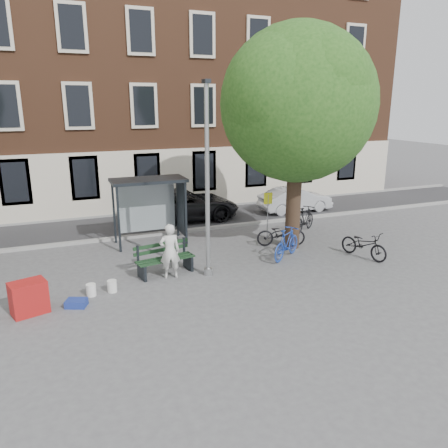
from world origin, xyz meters
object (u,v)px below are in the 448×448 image
bike_b (287,243)px  lamppost (207,192)px  bus_shelter (158,195)px  car_dark (183,205)px  notice_sign (268,206)px  bench (165,260)px  red_stand (29,298)px  car_silver (295,200)px  bike_c (364,244)px  painter (170,251)px  bike_a (281,234)px  bike_d (305,219)px

bike_b → lamppost: bearing=63.9°
bus_shelter → bike_b: (3.79, -3.62, -1.35)m
car_dark → notice_sign: (2.17, -4.55, 0.74)m
bus_shelter → bench: 3.79m
lamppost → red_stand: bearing=-171.9°
bus_shelter → bike_b: bearing=-43.7°
bike_b → car_silver: (3.93, 6.02, 0.06)m
bike_c → car_dark: (-4.55, 7.54, 0.24)m
lamppost → car_dark: bearing=79.8°
painter → bike_c: painter is taller
bike_a → notice_sign: 1.23m
bus_shelter → bike_a: 5.07m
bike_a → car_dark: bearing=43.2°
lamppost → bike_d: 6.80m
painter → notice_sign: size_ratio=0.89×
lamppost → bike_d: lamppost is taller
bike_d → car_silver: (1.51, 3.35, 0.06)m
bike_c → notice_sign: 3.95m
lamppost → bus_shelter: size_ratio=2.14×
bus_shelter → lamppost: bearing=-81.6°
lamppost → bike_b: size_ratio=3.26×
bike_b → bike_c: bearing=-145.4°
bus_shelter → car_dark: bearing=57.4°
painter → car_silver: bearing=-137.7°
bike_c → car_silver: 7.13m
lamppost → car_silver: size_ratio=1.61×
painter → bench: size_ratio=0.89×
lamppost → painter: lamppost is taller
bench → bike_d: bike_d is taller
painter → bike_c: 7.07m
bus_shelter → bike_c: (6.43, -4.61, -1.42)m
bike_a → notice_sign: (-0.25, 0.70, 0.98)m
bike_d → bench: bearing=74.8°
bike_c → notice_sign: size_ratio=0.94×
lamppost → bike_d: bearing=29.4°
bike_d → car_silver: size_ratio=0.49×
bench → red_stand: (-4.06, -1.43, -0.01)m
bus_shelter → bike_b: bus_shelter is taller
bus_shelter → red_stand: bus_shelter is taller
red_stand → painter: bearing=13.7°
bus_shelter → painter: bus_shelter is taller
lamppost → red_stand: 5.88m
car_dark → red_stand: bearing=141.6°
lamppost → red_stand: (-5.34, -0.76, -2.33)m
bike_c → car_dark: bearing=104.9°
bike_c → painter: bearing=157.7°
lamppost → painter: (-1.20, 0.25, -1.89)m
car_silver → notice_sign: size_ratio=1.88×
lamppost → painter: 2.25m
lamppost → notice_sign: bearing=36.0°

